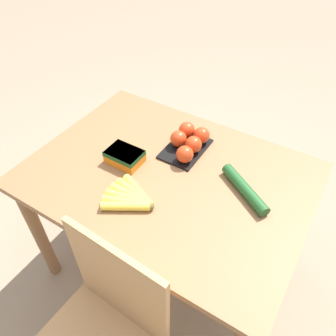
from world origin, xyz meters
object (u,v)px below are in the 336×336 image
Objects in this scene: tomato_pack at (188,142)px; cucumber_near at (245,189)px; carrot_bag at (125,156)px; banana_bunch at (131,198)px.

tomato_pack is 0.98× the size of cucumber_near.
tomato_pack is 1.59× the size of carrot_bag.
carrot_bag is 0.52m from cucumber_near.
carrot_bag reaches higher than cucumber_near.
tomato_pack is 0.29m from carrot_bag.
tomato_pack reaches higher than cucumber_near.
tomato_pack is at bearing -94.91° from banana_bunch.
cucumber_near is (-0.32, 0.12, -0.02)m from tomato_pack.
carrot_bag is at bearing 49.30° from tomato_pack.
carrot_bag is at bearing -46.93° from banana_bunch.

